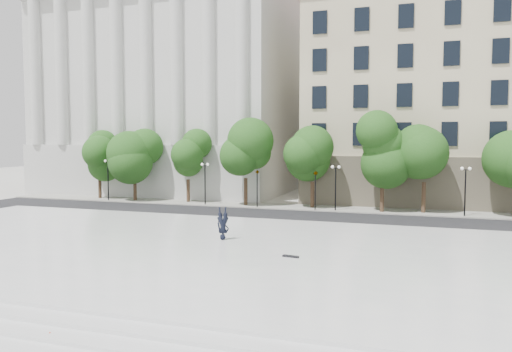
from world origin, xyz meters
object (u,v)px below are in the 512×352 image
(traffic_light_west, at_px, (257,170))
(person_lying, at_px, (223,235))
(skateboard, at_px, (291,256))
(traffic_light_east, at_px, (315,172))

(traffic_light_west, height_order, person_lying, traffic_light_west)
(traffic_light_west, distance_m, skateboard, 22.02)
(traffic_light_east, height_order, person_lying, traffic_light_east)
(traffic_light_west, relative_size, skateboard, 4.79)
(traffic_light_west, distance_m, person_lying, 17.55)
(traffic_light_west, xyz_separation_m, traffic_light_east, (5.63, 0.00, -0.02))
(person_lying, bearing_deg, traffic_light_east, 66.84)
(traffic_light_west, height_order, traffic_light_east, traffic_light_west)
(traffic_light_east, bearing_deg, skateboard, -81.93)
(traffic_light_east, relative_size, person_lying, 2.07)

